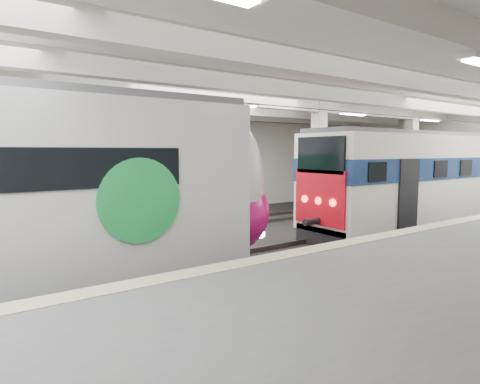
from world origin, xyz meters
TOP-DOWN VIEW (x-y plane):
  - station_hall at (0.00, -1.74)m, footprint 36.00×24.00m
  - modern_emu at (-7.31, -0.00)m, footprint 14.50×2.99m
  - older_rer at (8.05, 0.00)m, footprint 12.28×2.71m
  - far_train at (-6.52, 5.50)m, footprint 13.34×2.83m

SIDE VIEW (x-z plane):
  - older_rer at x=8.05m, z-range 0.10..4.21m
  - far_train at x=-6.52m, z-range 0.07..4.35m
  - modern_emu at x=-7.31m, z-range -0.04..4.60m
  - station_hall at x=0.00m, z-range 0.37..6.12m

